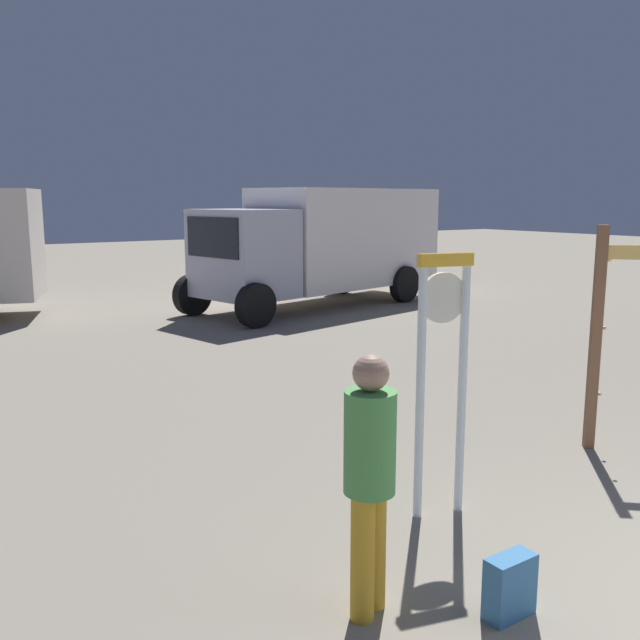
{
  "coord_description": "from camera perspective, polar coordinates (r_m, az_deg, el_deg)",
  "views": [
    {
      "loc": [
        -4.65,
        -1.08,
        2.56
      ],
      "look_at": [
        -0.35,
        5.28,
        1.2
      ],
      "focal_mm": 38.67,
      "sensor_mm": 36.0,
      "label": 1
    }
  ],
  "objects": [
    {
      "name": "person_near_clock",
      "position": [
        4.27,
        4.12,
        -12.48
      ],
      "size": [
        0.32,
        0.32,
        1.65
      ],
      "color": "gold",
      "rests_on": "ground_plane"
    },
    {
      "name": "backpack",
      "position": [
        4.7,
        15.36,
        -20.5
      ],
      "size": [
        0.33,
        0.2,
        0.4
      ],
      "color": "teal",
      "rests_on": "ground_plane"
    },
    {
      "name": "box_truck_far",
      "position": [
        16.67,
        0.55,
        6.54
      ],
      "size": [
        7.05,
        3.58,
        2.79
      ],
      "color": "white",
      "rests_on": "ground_plane"
    },
    {
      "name": "arrow_sign",
      "position": [
        7.54,
        24.14,
        1.45
      ],
      "size": [
        0.78,
        0.73,
        2.3
      ],
      "color": "brown",
      "rests_on": "ground_plane"
    },
    {
      "name": "standing_clock",
      "position": [
        5.55,
        10.07,
        -3.05
      ],
      "size": [
        0.46,
        0.2,
        2.14
      ],
      "color": "silver",
      "rests_on": "ground_plane"
    }
  ]
}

